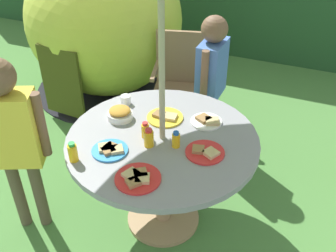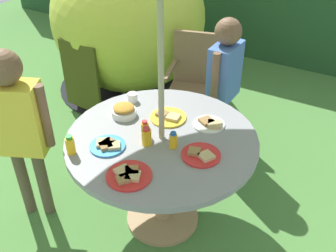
# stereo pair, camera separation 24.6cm
# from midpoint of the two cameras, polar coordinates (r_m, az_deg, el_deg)

# --- Properties ---
(ground_plane) EXTENTS (10.00, 10.00, 0.02)m
(ground_plane) POSITION_cam_midpoint_polar(r_m,az_deg,el_deg) (2.97, -3.12, -13.49)
(ground_plane) COLOR #477A38
(garden_table) EXTENTS (1.21, 1.21, 0.74)m
(garden_table) POSITION_cam_midpoint_polar(r_m,az_deg,el_deg) (2.54, -3.56, -4.21)
(garden_table) COLOR tan
(garden_table) RESTS_ON ground_plane
(wooden_chair) EXTENTS (0.58, 0.53, 0.93)m
(wooden_chair) POSITION_cam_midpoint_polar(r_m,az_deg,el_deg) (3.59, 0.02, 6.83)
(wooden_chair) COLOR brown
(wooden_chair) RESTS_ON ground_plane
(dome_tent) EXTENTS (1.74, 1.74, 1.55)m
(dome_tent) POSITION_cam_midpoint_polar(r_m,az_deg,el_deg) (4.28, -10.82, 14.66)
(dome_tent) COLOR #B2C63F
(dome_tent) RESTS_ON ground_plane
(child_in_blue_shirt) EXTENTS (0.21, 0.42, 1.22)m
(child_in_blue_shirt) POSITION_cam_midpoint_polar(r_m,az_deg,el_deg) (3.19, 4.15, 8.12)
(child_in_blue_shirt) COLOR #3F3F47
(child_in_blue_shirt) RESTS_ON ground_plane
(child_in_yellow_shirt) EXTENTS (0.41, 0.31, 1.29)m
(child_in_yellow_shirt) POSITION_cam_midpoint_polar(r_m,az_deg,el_deg) (2.62, -24.35, -0.51)
(child_in_yellow_shirt) COLOR brown
(child_in_yellow_shirt) RESTS_ON ground_plane
(snack_bowl) EXTENTS (0.17, 0.17, 0.08)m
(snack_bowl) POSITION_cam_midpoint_polar(r_m,az_deg,el_deg) (2.64, -9.63, 1.69)
(snack_bowl) COLOR white
(snack_bowl) RESTS_ON garden_table
(plate_near_right) EXTENTS (0.23, 0.23, 0.03)m
(plate_near_right) POSITION_cam_midpoint_polar(r_m,az_deg,el_deg) (2.32, 2.38, -3.90)
(plate_near_right) COLOR red
(plate_near_right) RESTS_ON garden_table
(plate_far_right) EXTENTS (0.24, 0.24, 0.03)m
(plate_far_right) POSITION_cam_midpoint_polar(r_m,az_deg,el_deg) (2.63, -3.10, 1.22)
(plate_far_right) COLOR yellow
(plate_far_right) RESTS_ON garden_table
(plate_far_left) EXTENTS (0.26, 0.26, 0.03)m
(plate_far_left) POSITION_cam_midpoint_polar(r_m,az_deg,el_deg) (2.17, -7.71, -7.58)
(plate_far_left) COLOR red
(plate_far_left) RESTS_ON garden_table
(plate_mid_left) EXTENTS (0.22, 0.22, 0.03)m
(plate_mid_left) POSITION_cam_midpoint_polar(r_m,az_deg,el_deg) (2.38, -11.36, -3.47)
(plate_mid_left) COLOR #338CD8
(plate_mid_left) RESTS_ON garden_table
(plate_front_edge) EXTENTS (0.21, 0.21, 0.03)m
(plate_front_edge) POSITION_cam_midpoint_polar(r_m,az_deg,el_deg) (2.59, 2.97, 0.65)
(plate_front_edge) COLOR white
(plate_front_edge) RESTS_ON garden_table
(juice_bottle_near_left) EXTENTS (0.05, 0.05, 0.11)m
(juice_bottle_near_left) POSITION_cam_midpoint_polar(r_m,az_deg,el_deg) (2.35, -1.82, -2.12)
(juice_bottle_near_left) COLOR yellow
(juice_bottle_near_left) RESTS_ON garden_table
(juice_bottle_center_front) EXTENTS (0.05, 0.05, 0.11)m
(juice_bottle_center_front) POSITION_cam_midpoint_polar(r_m,az_deg,el_deg) (2.44, -6.18, -0.73)
(juice_bottle_center_front) COLOR yellow
(juice_bottle_center_front) RESTS_ON garden_table
(juice_bottle_center_back) EXTENTS (0.06, 0.06, 0.12)m
(juice_bottle_center_back) POSITION_cam_midpoint_polar(r_m,az_deg,el_deg) (2.37, -5.78, -1.85)
(juice_bottle_center_back) COLOR yellow
(juice_bottle_center_back) RESTS_ON garden_table
(juice_bottle_mid_right) EXTENTS (0.05, 0.05, 0.12)m
(juice_bottle_mid_right) POSITION_cam_midpoint_polar(r_m,az_deg,el_deg) (2.34, -16.58, -3.80)
(juice_bottle_mid_right) COLOR yellow
(juice_bottle_mid_right) RESTS_ON garden_table
(cup_near) EXTENTS (0.07, 0.07, 0.06)m
(cup_near) POSITION_cam_midpoint_polar(r_m,az_deg,el_deg) (2.81, -8.66, 3.71)
(cup_near) COLOR white
(cup_near) RESTS_ON garden_table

